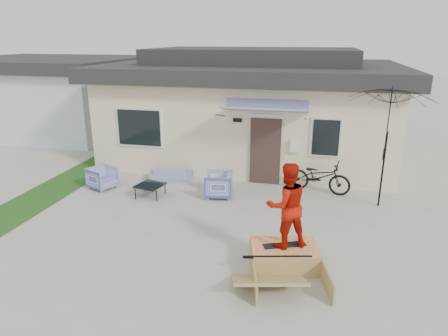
% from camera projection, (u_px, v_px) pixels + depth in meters
% --- Properties ---
extents(ground, '(90.00, 90.00, 0.00)m').
position_uv_depth(ground, '(193.00, 247.00, 9.04)').
color(ground, '#A4A296').
rests_on(ground, ground).
extents(grass_strip, '(1.40, 8.00, 0.01)m').
position_uv_depth(grass_strip, '(46.00, 194.00, 12.02)').
color(grass_strip, '#1C4416').
rests_on(grass_strip, ground).
extents(house, '(10.80, 8.49, 4.10)m').
position_uv_depth(house, '(253.00, 104.00, 15.83)').
color(house, beige).
rests_on(house, ground).
extents(neighbor_house, '(8.60, 7.60, 3.50)m').
position_uv_depth(neighbor_house, '(50.00, 93.00, 20.02)').
color(neighbor_house, silver).
rests_on(neighbor_house, ground).
extents(loveseat, '(1.46, 0.70, 0.55)m').
position_uv_depth(loveseat, '(171.00, 172.00, 13.18)').
color(loveseat, '#303D98').
rests_on(loveseat, ground).
extents(armchair_left, '(0.91, 0.94, 0.75)m').
position_uv_depth(armchair_left, '(102.00, 177.00, 12.39)').
color(armchair_left, '#303D98').
rests_on(armchair_left, ground).
extents(armchair_right, '(0.86, 0.90, 0.81)m').
position_uv_depth(armchair_right, '(219.00, 183.00, 11.74)').
color(armchair_right, '#303D98').
rests_on(armchair_right, ground).
extents(coffee_table, '(0.87, 0.87, 0.36)m').
position_uv_depth(coffee_table, '(150.00, 190.00, 11.83)').
color(coffee_table, black).
rests_on(coffee_table, ground).
extents(bicycle, '(1.97, 1.05, 1.20)m').
position_uv_depth(bicycle, '(319.00, 173.00, 12.03)').
color(bicycle, black).
rests_on(bicycle, ground).
extents(patio_umbrella, '(2.30, 2.14, 2.20)m').
position_uv_depth(patio_umbrella, '(386.00, 145.00, 10.68)').
color(patio_umbrella, black).
rests_on(patio_umbrella, ground).
extents(skate_ramp, '(1.71, 2.04, 0.44)m').
position_uv_depth(skate_ramp, '(284.00, 256.00, 8.20)').
color(skate_ramp, '#9D8448').
rests_on(skate_ramp, ground).
extents(skateboard, '(0.89, 0.54, 0.05)m').
position_uv_depth(skateboard, '(284.00, 244.00, 8.16)').
color(skateboard, black).
rests_on(skateboard, skate_ramp).
extents(skater, '(1.06, 0.98, 1.74)m').
position_uv_depth(skater, '(287.00, 204.00, 7.89)').
color(skater, '#AE1507').
rests_on(skater, skateboard).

